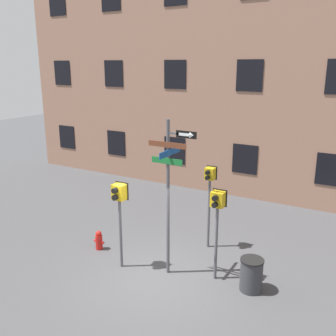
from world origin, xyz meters
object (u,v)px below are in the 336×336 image
pedestrian_signal_left (119,201)px  pedestrian_signal_across (210,186)px  pedestrian_signal_right (217,210)px  trash_bin (251,275)px  street_sign_pole (170,184)px  fire_hydrant (99,240)px

pedestrian_signal_left → pedestrian_signal_across: size_ratio=0.95×
pedestrian_signal_right → trash_bin: 1.87m
pedestrian_signal_across → street_sign_pole: bearing=-98.4°
pedestrian_signal_across → fire_hydrant: 3.88m
pedestrian_signal_left → fire_hydrant: bearing=157.8°
street_sign_pole → pedestrian_signal_right: (1.21, 0.37, -0.61)m
street_sign_pole → pedestrian_signal_across: size_ratio=1.63×
pedestrian_signal_left → pedestrian_signal_across: 2.90m
pedestrian_signal_left → pedestrian_signal_right: bearing=16.1°
street_sign_pole → pedestrian_signal_right: 1.40m
pedestrian_signal_left → pedestrian_signal_across: (1.68, 2.36, 0.03)m
street_sign_pole → trash_bin: (2.22, 0.32, -2.17)m
pedestrian_signal_across → fire_hydrant: bearing=-147.7°
street_sign_pole → fire_hydrant: street_sign_pole is taller
street_sign_pole → fire_hydrant: size_ratio=6.98×
street_sign_pole → pedestrian_signal_across: 2.08m
street_sign_pole → fire_hydrant: (-2.64, 0.13, -2.31)m
fire_hydrant → trash_bin: (4.86, 0.19, 0.14)m
pedestrian_signal_across → fire_hydrant: (-2.93, -1.85, -1.75)m
pedestrian_signal_left → street_sign_pole: bearing=15.4°
fire_hydrant → trash_bin: bearing=2.2°
trash_bin → pedestrian_signal_right: bearing=177.3°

